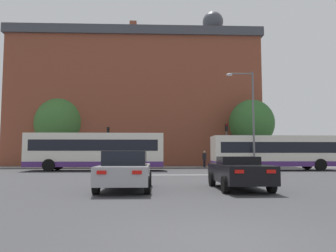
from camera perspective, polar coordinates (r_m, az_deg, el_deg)
The scene contains 16 objects.
ground_plane at distance 5.97m, azimuth 9.28°, elevation -18.98°, with size 400.00×400.00×0.00m, color #3D3D3F.
stop_line_strip at distance 22.22m, azimuth 0.69°, elevation -8.52°, with size 9.86×0.30×0.01m, color silver.
far_pavement at distance 34.55m, azimuth -0.36°, elevation -7.16°, with size 70.96×2.50×0.01m, color gray.
brick_civic_building at distance 46.28m, azimuth -5.27°, elevation 4.01°, with size 31.21×15.56×21.89m.
car_saloon_left at distance 13.32m, azimuth -7.43°, elevation -7.66°, with size 2.06×4.39×1.55m.
car_roadster_right at distance 13.79m, azimuth 12.21°, elevation -7.85°, with size 1.98×4.30×1.33m.
bus_crossing_lead at distance 28.16m, azimuth -12.44°, elevation -4.22°, with size 11.27×2.69×3.10m.
bus_crossing_trailing at distance 29.86m, azimuth 18.13°, elevation -4.30°, with size 10.84×2.72×2.94m.
traffic_light_far_left at distance 34.43m, azimuth -10.42°, elevation -2.44°, with size 0.26×0.31×4.16m.
traffic_light_far_right at distance 34.87m, azimuth 10.16°, elevation -2.08°, with size 0.26×0.31×4.55m.
street_lamp_junction at distance 27.55m, azimuth 13.93°, elevation 2.60°, with size 2.26×0.36×8.15m.
pedestrian_waiting at distance 34.38m, azimuth 6.37°, elevation -5.48°, with size 0.39×0.46×1.71m.
pedestrian_walking_east at distance 34.99m, azimuth 10.16°, elevation -5.36°, with size 0.46×0.39×1.76m.
pedestrian_walking_west at distance 34.87m, azimuth -8.69°, elevation -5.49°, with size 0.28×0.43×1.66m.
tree_by_building at distance 37.54m, azimuth 14.36°, elevation 0.49°, with size 4.97×4.97×7.41m.
tree_kerbside at distance 41.10m, azimuth -18.28°, elevation 0.40°, with size 5.92×5.92×8.08m.
Camera 1 is at (-1.13, -5.67, 1.48)m, focal length 35.00 mm.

